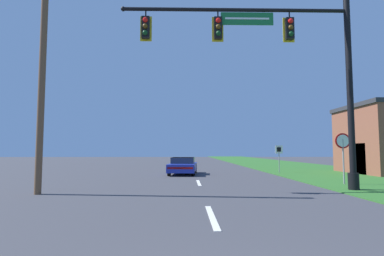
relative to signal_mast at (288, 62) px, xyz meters
name	(u,v)px	position (x,y,z in m)	size (l,w,h in m)	color
grass_verge_right	(291,166)	(6.75, 19.14, -5.46)	(10.00, 110.00, 0.04)	#2D6626
road_center_line	(194,172)	(-3.75, 11.14, -5.47)	(0.16, 34.80, 0.01)	silver
signal_mast	(288,62)	(0.00, 0.00, 0.00)	(10.12, 0.47, 8.65)	black
car_ahead	(183,166)	(-4.62, 8.94, -4.87)	(2.14, 4.48, 1.19)	black
stop_sign	(343,147)	(3.37, 2.10, -3.61)	(0.76, 0.07, 2.50)	gray
route_sign_post	(279,153)	(2.60, 9.88, -3.95)	(0.55, 0.06, 2.03)	gray
utility_pole_near	(43,53)	(-10.12, -0.80, 0.08)	(1.80, 0.26, 10.79)	brown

